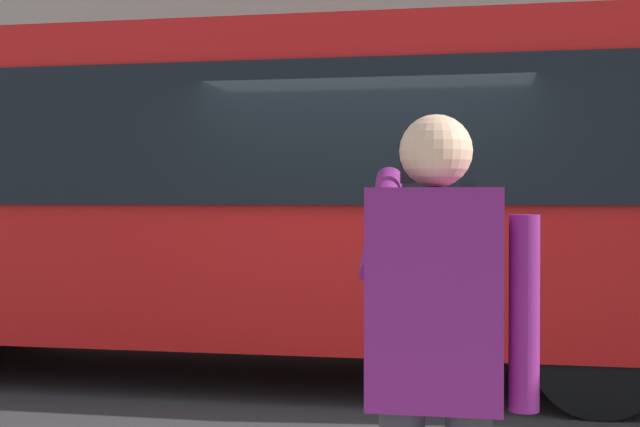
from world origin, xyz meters
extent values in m
plane|color=#2B2B2D|center=(0.00, 0.00, 0.00)|extent=(60.00, 60.00, 0.00)
cube|color=red|center=(1.30, -0.77, 1.70)|extent=(9.00, 2.50, 2.60)
cube|color=black|center=(1.30, 0.49, 2.10)|extent=(7.60, 0.06, 1.10)
cylinder|color=black|center=(4.30, -1.87, 0.50)|extent=(1.00, 0.28, 1.00)
cylinder|color=black|center=(-1.70, -1.87, 0.50)|extent=(1.00, 0.28, 1.00)
cylinder|color=black|center=(-1.70, 0.33, 0.50)|extent=(1.00, 0.28, 1.00)
cube|color=#6B1960|center=(-0.76, 4.34, 1.30)|extent=(0.40, 0.24, 0.66)
sphere|color=#D8A884|center=(-0.76, 4.34, 1.74)|extent=(0.22, 0.22, 0.22)
cylinder|color=#6B1960|center=(-1.02, 4.34, 1.26)|extent=(0.09, 0.09, 0.58)
cylinder|color=#6B1960|center=(-0.58, 4.18, 1.52)|extent=(0.09, 0.48, 0.37)
cube|color=black|center=(-0.66, 4.04, 1.72)|extent=(0.07, 0.01, 0.14)
camera|label=1|loc=(-0.92, 6.99, 1.60)|focal=49.39mm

